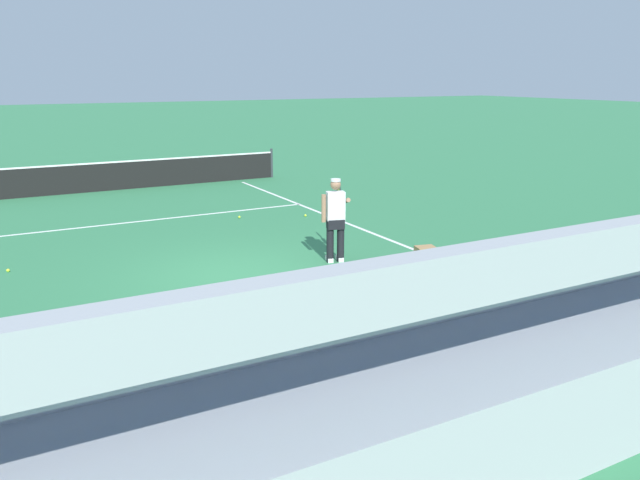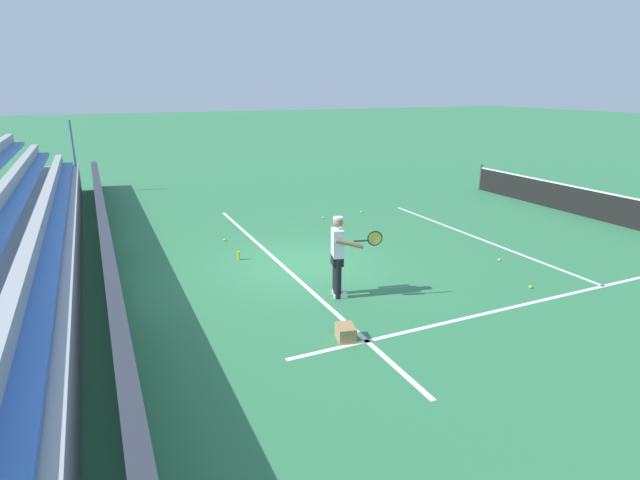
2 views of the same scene
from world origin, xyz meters
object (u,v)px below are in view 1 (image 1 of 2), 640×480
(tennis_player, at_px, (335,219))
(tennis_ball_midcourt, at_px, (101,323))
(tennis_ball_near_player, at_px, (239,217))
(tennis_ball_toward_net, at_px, (305,215))
(tennis_ball_far_left, at_px, (8,270))
(tennis_net, at_px, (121,175))
(water_bottle, at_px, (211,300))
(ball_box_cardboard, at_px, (425,253))

(tennis_player, xyz_separation_m, tennis_ball_midcourt, (-4.85, -1.21, -0.86))
(tennis_player, bearing_deg, tennis_ball_near_player, 93.28)
(tennis_ball_toward_net, bearing_deg, tennis_ball_far_left, -167.71)
(tennis_net, bearing_deg, tennis_ball_far_left, -114.97)
(tennis_ball_toward_net, bearing_deg, tennis_net, 118.15)
(tennis_ball_toward_net, distance_m, tennis_ball_near_player, 1.78)
(tennis_player, relative_size, tennis_ball_toward_net, 25.98)
(tennis_player, relative_size, water_bottle, 7.80)
(water_bottle, bearing_deg, tennis_ball_midcourt, 177.70)
(tennis_ball_toward_net, relative_size, tennis_ball_near_player, 1.00)
(tennis_ball_toward_net, bearing_deg, ball_box_cardboard, -85.54)
(tennis_ball_midcourt, distance_m, tennis_net, 12.12)
(tennis_ball_far_left, xyz_separation_m, water_bottle, (2.85, -3.69, 0.08))
(tennis_ball_midcourt, xyz_separation_m, tennis_net, (2.70, 11.81, 0.46))
(tennis_ball_midcourt, height_order, tennis_ball_toward_net, same)
(tennis_player, bearing_deg, water_bottle, -157.68)
(tennis_player, bearing_deg, ball_box_cardboard, -22.67)
(tennis_net, bearing_deg, tennis_player, -78.55)
(ball_box_cardboard, relative_size, tennis_ball_toward_net, 6.06)
(tennis_player, relative_size, tennis_ball_far_left, 25.98)
(tennis_ball_toward_net, bearing_deg, tennis_ball_midcourt, -140.01)
(tennis_net, bearing_deg, water_bottle, -94.62)
(tennis_ball_midcourt, height_order, tennis_ball_near_player, same)
(tennis_ball_toward_net, height_order, water_bottle, water_bottle)
(tennis_ball_toward_net, distance_m, tennis_net, 7.48)
(tennis_ball_far_left, relative_size, tennis_ball_near_player, 1.00)
(tennis_ball_toward_net, xyz_separation_m, tennis_net, (-3.52, 6.59, 0.46))
(ball_box_cardboard, distance_m, tennis_ball_toward_net, 4.76)
(ball_box_cardboard, relative_size, tennis_ball_far_left, 6.06)
(ball_box_cardboard, xyz_separation_m, water_bottle, (-4.85, -0.55, -0.02))
(tennis_ball_midcourt, height_order, tennis_ball_far_left, same)
(ball_box_cardboard, bearing_deg, tennis_ball_near_player, 110.42)
(tennis_ball_near_player, bearing_deg, tennis_ball_far_left, -158.28)
(tennis_player, bearing_deg, tennis_ball_far_left, 157.91)
(ball_box_cardboard, distance_m, tennis_ball_near_player, 5.78)
(tennis_player, height_order, tennis_ball_toward_net, tennis_player)
(tennis_player, height_order, ball_box_cardboard, tennis_player)
(ball_box_cardboard, height_order, tennis_ball_toward_net, ball_box_cardboard)
(ball_box_cardboard, relative_size, tennis_ball_midcourt, 6.06)
(ball_box_cardboard, bearing_deg, tennis_ball_far_left, 157.78)
(tennis_ball_midcourt, xyz_separation_m, tennis_ball_far_left, (-1.11, 3.62, 0.00))
(tennis_player, bearing_deg, tennis_net, 101.45)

